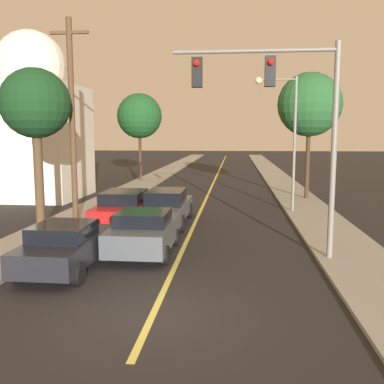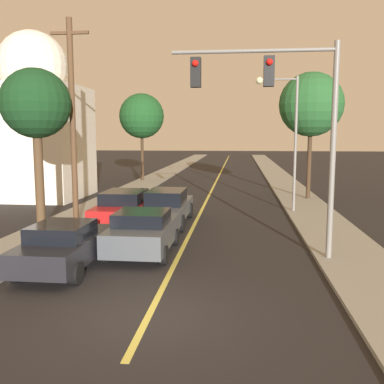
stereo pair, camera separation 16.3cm
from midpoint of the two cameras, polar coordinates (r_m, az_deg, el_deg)
ground_plane at (r=9.81m, az=-5.82°, el=-16.17°), size 200.00×200.00×0.00m
road_surface at (r=45.00m, az=3.38°, el=2.55°), size 8.75×80.00×0.01m
sidewalk_left at (r=45.58m, az=-3.71°, el=2.68°), size 2.50×80.00×0.12m
sidewalk_right at (r=45.12m, az=10.54°, el=2.52°), size 2.50×80.00×0.12m
car_near_lane_front at (r=14.41m, az=-6.74°, el=-5.27°), size 2.02×3.84×1.47m
car_near_lane_second at (r=19.05m, az=-3.61°, el=-1.93°), size 1.90×5.00×1.56m
car_outer_lane_front at (r=13.18m, az=-16.86°, el=-6.88°), size 1.88×4.01×1.41m
car_outer_lane_second at (r=19.53m, az=-9.17°, el=-1.91°), size 2.09×5.03×1.48m
traffic_signal_mast at (r=13.59m, az=11.70°, el=11.20°), size 5.05×0.42×6.61m
streetlamp_right at (r=22.10m, az=12.03°, el=8.82°), size 2.10×0.36×6.71m
utility_pole_left at (r=18.65m, az=-15.93°, el=9.16°), size 1.60×0.24×8.54m
tree_left_near at (r=17.96m, az=-20.40°, el=10.79°), size 2.71×2.71×6.41m
tree_left_far at (r=36.89m, az=-7.14°, el=10.01°), size 3.77×3.77×7.32m
tree_right_near at (r=26.89m, az=15.24°, el=11.15°), size 3.80×3.80×7.54m
domed_building_left at (r=28.73m, az=-20.51°, el=8.52°), size 5.77×5.77×10.28m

